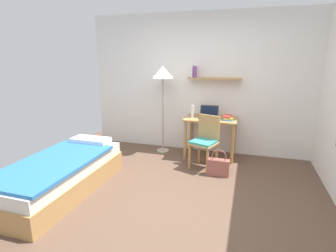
% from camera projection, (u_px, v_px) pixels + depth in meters
% --- Properties ---
extents(ground_plane, '(5.28, 5.28, 0.00)m').
position_uv_depth(ground_plane, '(172.00, 200.00, 3.42)').
color(ground_plane, brown).
extents(wall_back, '(4.40, 0.27, 2.60)m').
position_uv_depth(wall_back, '(202.00, 84.00, 4.96)').
color(wall_back, white).
rests_on(wall_back, ground_plane).
extents(bed, '(0.88, 1.96, 0.54)m').
position_uv_depth(bed, '(61.00, 175.00, 3.60)').
color(bed, '#B2844C').
rests_on(bed, ground_plane).
extents(desk, '(0.92, 0.59, 0.73)m').
position_uv_depth(desk, '(211.00, 126.00, 4.78)').
color(desk, '#B2844C').
rests_on(desk, ground_plane).
extents(desk_chair, '(0.50, 0.50, 0.88)m').
position_uv_depth(desk_chair, '(205.00, 140.00, 4.33)').
color(desk_chair, '#B2844C').
rests_on(desk_chair, ground_plane).
extents(standing_lamp, '(0.40, 0.40, 1.65)m').
position_uv_depth(standing_lamp, '(163.00, 77.00, 4.82)').
color(standing_lamp, '#B2A893').
rests_on(standing_lamp, ground_plane).
extents(laptop, '(0.34, 0.23, 0.22)m').
position_uv_depth(laptop, '(209.00, 115.00, 4.76)').
color(laptop, '#2D2D33').
rests_on(laptop, desk).
extents(water_bottle, '(0.06, 0.06, 0.23)m').
position_uv_depth(water_bottle, '(193.00, 111.00, 4.78)').
color(water_bottle, silver).
rests_on(water_bottle, desk).
extents(book_stack, '(0.19, 0.24, 0.08)m').
position_uv_depth(book_stack, '(228.00, 118.00, 4.63)').
color(book_stack, '#3384C6').
rests_on(book_stack, desk).
extents(handbag, '(0.33, 0.12, 0.43)m').
position_uv_depth(handbag, '(218.00, 167.00, 4.10)').
color(handbag, '#99564C').
rests_on(handbag, ground_plane).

